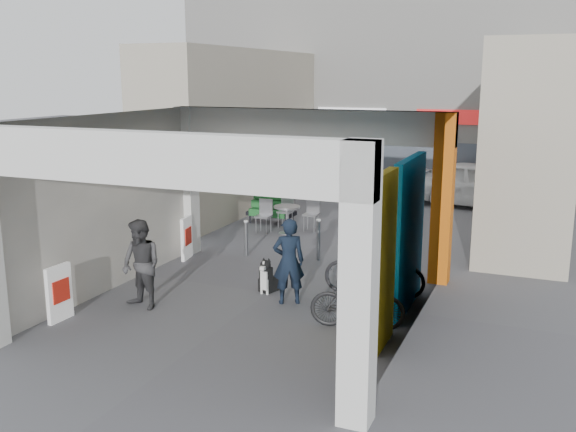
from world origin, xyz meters
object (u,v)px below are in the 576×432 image
at_px(cafe_set, 287,219).
at_px(man_crates, 373,183).
at_px(border_collie, 267,278).
at_px(white_van, 484,185).
at_px(produce_stand, 271,211).
at_px(bicycle_rear, 357,301).
at_px(man_back_turned, 141,265).
at_px(bicycle_front, 374,270).
at_px(man_with_dog, 289,261).
at_px(man_elderly, 368,234).

distance_m(cafe_set, man_crates, 4.29).
distance_m(border_collie, white_van, 10.74).
distance_m(produce_stand, border_collie, 6.16).
bearing_deg(produce_stand, bicycle_rear, -41.64).
distance_m(produce_stand, man_crates, 3.97).
height_order(produce_stand, man_back_turned, man_back_turned).
xyz_separation_m(produce_stand, border_collie, (2.43, -5.66, -0.06)).
height_order(bicycle_rear, white_van, white_van).
relative_size(man_crates, bicycle_front, 0.82).
xyz_separation_m(cafe_set, bicycle_front, (3.64, -4.32, 0.19)).
relative_size(border_collie, man_with_dog, 0.44).
bearing_deg(man_with_dog, cafe_set, -96.51).
xyz_separation_m(border_collie, man_crates, (-0.31, 8.99, 0.52)).
height_order(man_back_turned, man_elderly, man_back_turned).
bearing_deg(man_with_dog, bicycle_rear, 125.81).
relative_size(bicycle_front, white_van, 0.44).
bearing_deg(border_collie, bicycle_rear, -7.59).
height_order(man_back_turned, white_van, man_back_turned).
bearing_deg(bicycle_rear, cafe_set, 21.41).
height_order(man_crates, bicycle_front, man_crates).
bearing_deg(bicycle_front, border_collie, 101.53).
bearing_deg(border_collie, produce_stand, 132.73).
bearing_deg(produce_stand, border_collie, -52.62).
relative_size(man_back_turned, man_crates, 1.03).
relative_size(produce_stand, man_back_turned, 0.81).
distance_m(produce_stand, white_van, 7.18).
bearing_deg(produce_stand, man_with_dog, -49.10).
xyz_separation_m(cafe_set, bicycle_rear, (3.82, -6.05, 0.16)).
bearing_deg(border_collie, bicycle_front, 36.70).
relative_size(cafe_set, bicycle_rear, 0.94).
height_order(cafe_set, man_with_dog, man_with_dog).
distance_m(man_with_dog, man_crates, 9.44).
height_order(cafe_set, bicycle_front, bicycle_front).
height_order(man_crates, bicycle_rear, man_crates).
distance_m(cafe_set, man_elderly, 4.08).
xyz_separation_m(cafe_set, man_crates, (1.33, 4.05, 0.48)).
xyz_separation_m(man_back_turned, white_van, (4.79, 11.97, -0.07)).
distance_m(border_collie, man_elderly, 2.71).
relative_size(cafe_set, produce_stand, 1.12).
distance_m(produce_stand, bicycle_rear, 8.19).
relative_size(border_collie, man_elderly, 0.45).
bearing_deg(man_with_dog, man_back_turned, -1.21).
bearing_deg(bicycle_front, man_with_dog, 120.90).
xyz_separation_m(produce_stand, man_crates, (2.12, 3.33, 0.45)).
xyz_separation_m(border_collie, white_van, (3.04, 10.29, 0.47)).
xyz_separation_m(border_collie, man_back_turned, (-1.76, -1.68, 0.54)).
xyz_separation_m(cafe_set, produce_stand, (-0.79, 0.72, 0.03)).
bearing_deg(produce_stand, man_back_turned, -70.62).
relative_size(man_elderly, bicycle_rear, 0.99).
bearing_deg(bicycle_rear, white_van, -15.15).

